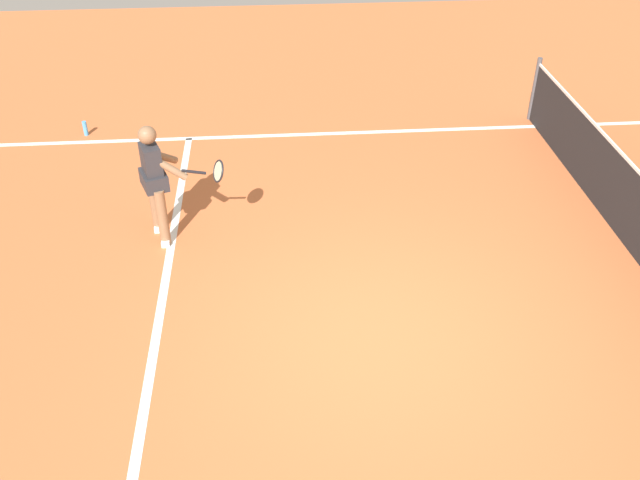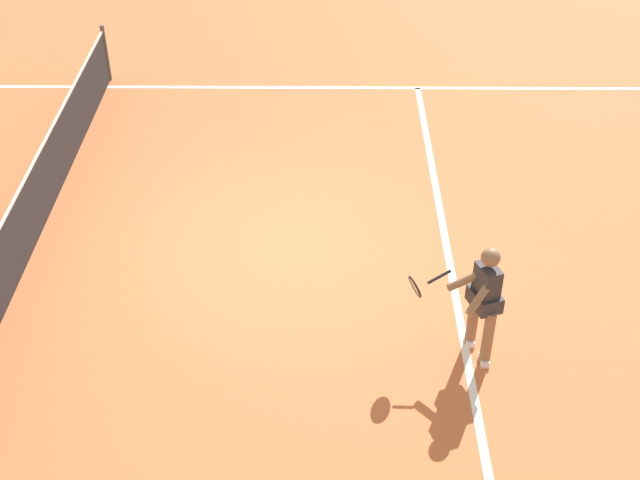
{
  "view_description": "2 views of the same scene",
  "coord_description": "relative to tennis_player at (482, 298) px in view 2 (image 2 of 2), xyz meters",
  "views": [
    {
      "loc": [
        5.5,
        -1.05,
        5.11
      ],
      "look_at": [
        -0.73,
        -0.56,
        0.76
      ],
      "focal_mm": 39.34,
      "sensor_mm": 36.0,
      "label": 1
    },
    {
      "loc": [
        -9.58,
        -0.68,
        7.24
      ],
      "look_at": [
        -1.14,
        -0.61,
        0.97
      ],
      "focal_mm": 48.6,
      "sensor_mm": 36.0,
      "label": 2
    }
  ],
  "objects": [
    {
      "name": "court_net",
      "position": [
        2.08,
        5.82,
        -0.35
      ],
      "size": [
        10.41,
        0.08,
        1.07
      ],
      "color": "#4C4C51",
      "rests_on": "ground"
    },
    {
      "name": "sideline_right_marking",
      "position": [
        6.94,
        2.46,
        -0.84
      ],
      "size": [
        0.1,
        16.61,
        0.01
      ],
      "primitive_type": "cube",
      "color": "white",
      "rests_on": "ground"
    },
    {
      "name": "service_line_marking",
      "position": [
        2.08,
        0.1,
        -0.84
      ],
      "size": [
        9.73,
        0.1,
        0.01
      ],
      "primitive_type": "cube",
      "color": "white",
      "rests_on": "ground"
    },
    {
      "name": "ground_plane",
      "position": [
        2.08,
        2.46,
        -0.85
      ],
      "size": [
        24.19,
        24.19,
        0.0
      ],
      "primitive_type": "plane",
      "color": "#C66638"
    },
    {
      "name": "tennis_player",
      "position": [
        0.0,
        0.0,
        0.0
      ],
      "size": [
        0.66,
        1.1,
        1.55
      ],
      "color": "#8C6647",
      "rests_on": "ground"
    }
  ]
}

